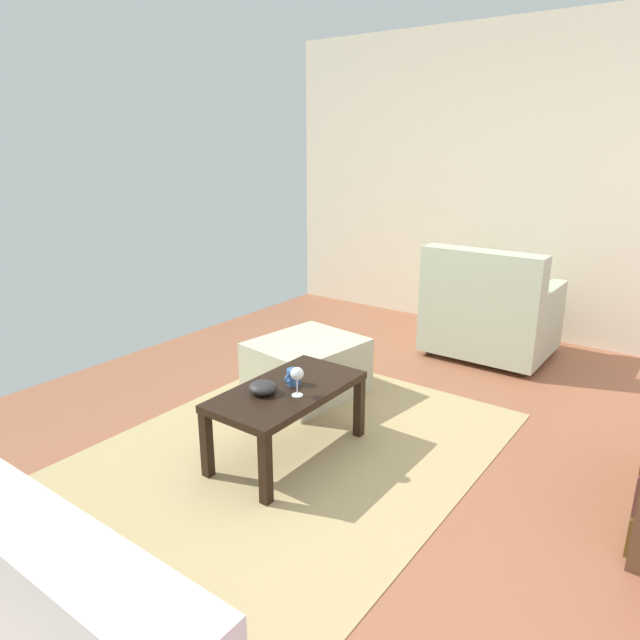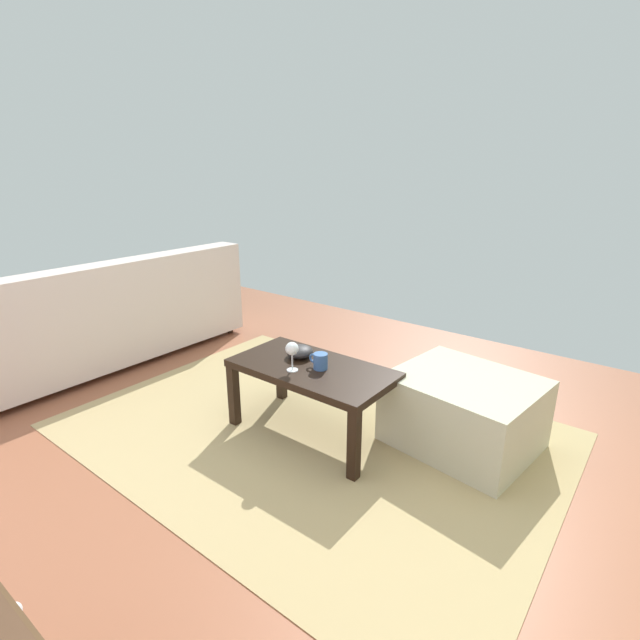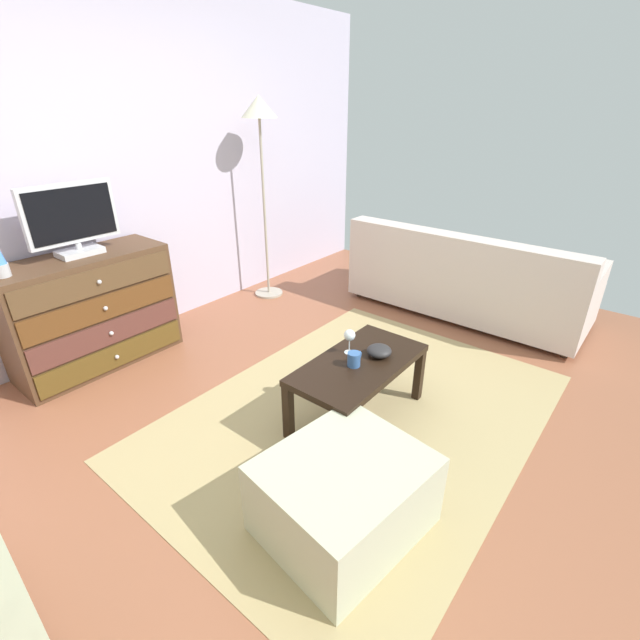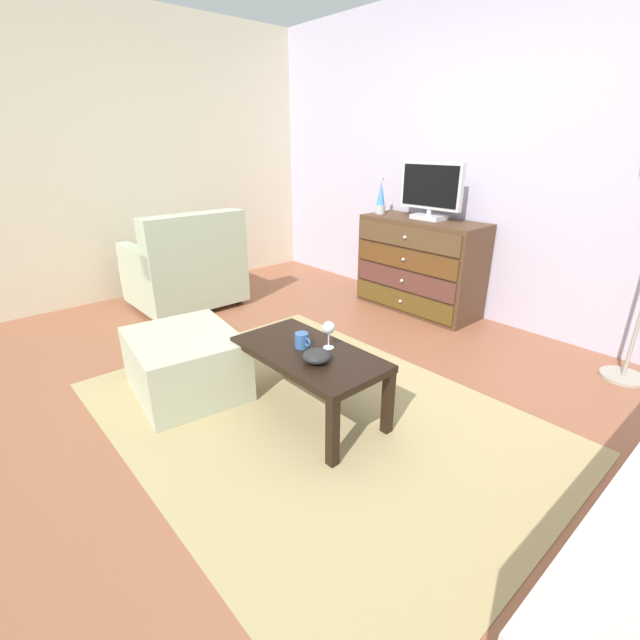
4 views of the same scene
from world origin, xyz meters
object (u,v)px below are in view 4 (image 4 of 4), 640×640
object	(u,v)px
dresser	(419,265)
lava_lamp	(381,198)
tv	(431,190)
bowl_decorative	(317,356)
armchair	(187,271)
wine_glass	(329,329)
ottoman	(186,364)
coffee_table	(309,360)
mug	(302,340)

from	to	relation	value
dresser	lava_lamp	distance (m)	0.73
tv	bowl_decorative	world-z (taller)	tv
armchair	wine_glass	bearing A→B (deg)	-5.64
lava_lamp	bowl_decorative	world-z (taller)	lava_lamp
ottoman	bowl_decorative	bearing A→B (deg)	22.94
dresser	armchair	bearing A→B (deg)	-133.07
coffee_table	mug	world-z (taller)	mug
lava_lamp	mug	distance (m)	2.21
dresser	mug	world-z (taller)	dresser
wine_glass	mug	xyz separation A→B (m)	(-0.10, -0.11, -0.07)
dresser	ottoman	world-z (taller)	dresser
lava_lamp	wine_glass	size ratio (longest dim) A/B	2.10
wine_glass	coffee_table	bearing A→B (deg)	-113.48
ottoman	mug	bearing A→B (deg)	32.18
mug	bowl_decorative	size ratio (longest dim) A/B	0.77
dresser	tv	size ratio (longest dim) A/B	1.88
bowl_decorative	ottoman	size ratio (longest dim) A/B	0.21
bowl_decorative	ottoman	distance (m)	0.93
wine_glass	armchair	xyz separation A→B (m)	(-2.18, 0.22, -0.17)
dresser	bowl_decorative	bearing A→B (deg)	-67.64
bowl_decorative	armchair	size ratio (longest dim) A/B	0.16
bowl_decorative	ottoman	world-z (taller)	bowl_decorative
ottoman	armchair	bearing A→B (deg)	153.12
tv	armchair	distance (m)	2.31
tv	lava_lamp	distance (m)	0.51
armchair	tv	bearing A→B (deg)	46.71
coffee_table	mug	bearing A→B (deg)	-179.13
dresser	mug	size ratio (longest dim) A/B	9.90
tv	coffee_table	xyz separation A→B (m)	(0.64, -1.91, -0.73)
dresser	armchair	world-z (taller)	armchair
lava_lamp	coffee_table	size ratio (longest dim) A/B	0.37
wine_glass	mug	world-z (taller)	wine_glass
mug	armchair	world-z (taller)	armchair
mug	bowl_decorative	bearing A→B (deg)	-16.23
wine_glass	ottoman	distance (m)	0.96
wine_glass	armchair	world-z (taller)	armchair
mug	coffee_table	bearing A→B (deg)	0.87
wine_glass	bowl_decorative	size ratio (longest dim) A/B	1.06
tv	mug	distance (m)	2.10
lava_lamp	wine_glass	bearing A→B (deg)	-55.89
wine_glass	ottoman	xyz separation A→B (m)	(-0.75, -0.51, -0.33)
tv	ottoman	size ratio (longest dim) A/B	0.86
coffee_table	tv	bearing A→B (deg)	108.35
dresser	tv	world-z (taller)	tv
bowl_decorative	armchair	distance (m)	2.30
tv	coffee_table	size ratio (longest dim) A/B	0.68
lava_lamp	ottoman	size ratio (longest dim) A/B	0.47
lava_lamp	armchair	bearing A→B (deg)	-123.32
armchair	coffee_table	bearing A→B (deg)	-8.57
lava_lamp	wine_glass	distance (m)	2.15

